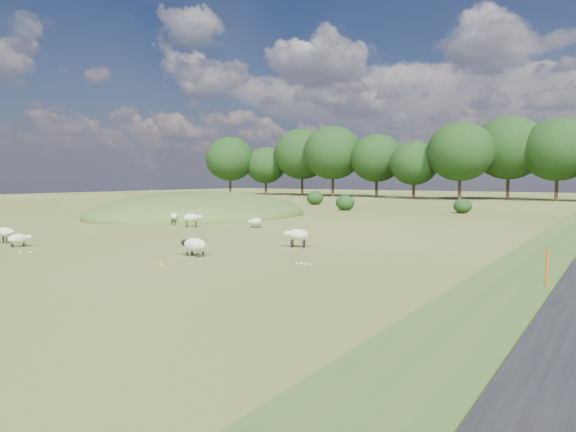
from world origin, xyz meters
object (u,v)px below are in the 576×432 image
object	(u,v)px
sheep_2	(174,217)
sheep_3	(297,235)
sheep_6	(19,239)
sheep_4	(256,222)
sheep_5	(194,245)
sheep_1	(5,232)
sheep_0	(192,218)
marker_post	(547,270)

from	to	relation	value
sheep_2	sheep_3	distance (m)	13.44
sheep_6	sheep_4	bearing A→B (deg)	-4.94
sheep_5	sheep_2	bearing A→B (deg)	-39.09
sheep_2	sheep_1	bearing A→B (deg)	145.36
sheep_0	sheep_6	xyz separation A→B (m)	(0.00, -10.90, -0.22)
sheep_5	sheep_6	bearing A→B (deg)	16.96
sheep_1	sheep_4	world-z (taller)	sheep_1
marker_post	sheep_1	world-z (taller)	marker_post
marker_post	sheep_0	distance (m)	22.27
sheep_1	sheep_2	size ratio (longest dim) A/B	1.00
sheep_2	sheep_3	world-z (taller)	sheep_3
sheep_0	sheep_3	world-z (taller)	sheep_0
sheep_3	sheep_6	xyz separation A→B (m)	(-10.48, -6.70, -0.20)
sheep_3	sheep_5	size ratio (longest dim) A/B	0.93
sheep_6	sheep_0	bearing A→B (deg)	10.74
sheep_2	sheep_5	xyz separation A→B (m)	(10.58, -9.11, -0.09)
sheep_1	sheep_4	bearing A→B (deg)	57.78
sheep_0	sheep_2	world-z (taller)	sheep_0
sheep_1	sheep_6	xyz separation A→B (m)	(1.75, -0.31, -0.16)
marker_post	sheep_1	distance (m)	22.78
sheep_1	sheep_6	distance (m)	1.79
marker_post	sheep_1	bearing A→B (deg)	-172.96
marker_post	sheep_0	bearing A→B (deg)	159.50
marker_post	sheep_1	size ratio (longest dim) A/B	1.10
sheep_2	sheep_6	bearing A→B (deg)	153.98
sheep_4	sheep_5	size ratio (longest dim) A/B	0.89
marker_post	sheep_2	distance (m)	24.42
sheep_2	sheep_6	size ratio (longest dim) A/B	1.03
sheep_1	sheep_4	xyz separation A→B (m)	(5.33, 12.44, -0.13)
sheep_0	sheep_6	world-z (taller)	sheep_0
sheep_2	sheep_3	size ratio (longest dim) A/B	0.92
sheep_0	sheep_5	bearing A→B (deg)	-93.24
marker_post	sheep_5	distance (m)	12.40
sheep_0	sheep_6	size ratio (longest dim) A/B	1.06
sheep_5	sheep_0	bearing A→B (deg)	-43.68
marker_post	sheep_4	bearing A→B (deg)	150.83
sheep_2	sheep_6	xyz separation A→B (m)	(2.10, -11.44, -0.18)
sheep_4	sheep_5	xyz separation A→B (m)	(4.90, -10.42, 0.06)
sheep_3	sheep_4	bearing A→B (deg)	-55.97
sheep_0	sheep_1	xyz separation A→B (m)	(-1.75, -10.59, -0.06)
sheep_2	sheep_3	xyz separation A→B (m)	(12.58, -4.73, 0.02)
sheep_3	sheep_0	bearing A→B (deg)	-36.59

